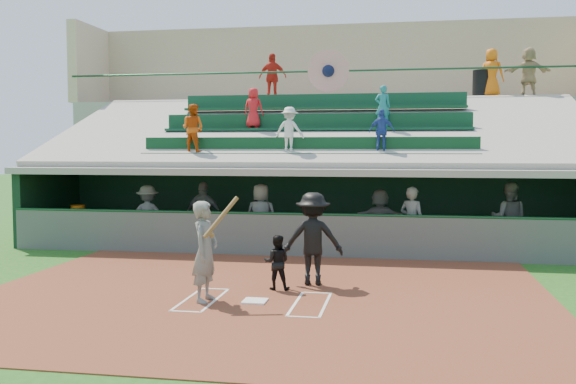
% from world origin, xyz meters
% --- Properties ---
extents(ground, '(100.00, 100.00, 0.00)m').
position_xyz_m(ground, '(0.00, 0.00, 0.00)').
color(ground, '#1E4F16').
rests_on(ground, ground).
extents(dirt_slab, '(11.00, 9.00, 0.02)m').
position_xyz_m(dirt_slab, '(0.00, 0.50, 0.01)').
color(dirt_slab, brown).
rests_on(dirt_slab, ground).
extents(home_plate, '(0.43, 0.43, 0.03)m').
position_xyz_m(home_plate, '(0.00, 0.00, 0.04)').
color(home_plate, white).
rests_on(home_plate, dirt_slab).
extents(batters_box_chalk, '(2.65, 1.85, 0.01)m').
position_xyz_m(batters_box_chalk, '(0.00, 0.00, 0.02)').
color(batters_box_chalk, silver).
rests_on(batters_box_chalk, dirt_slab).
extents(dugout_floor, '(16.00, 3.50, 0.04)m').
position_xyz_m(dugout_floor, '(0.00, 6.75, 0.02)').
color(dugout_floor, gray).
rests_on(dugout_floor, ground).
extents(concourse_slab, '(20.00, 3.00, 4.60)m').
position_xyz_m(concourse_slab, '(0.00, 13.50, 2.30)').
color(concourse_slab, gray).
rests_on(concourse_slab, ground).
extents(grandstand, '(20.40, 10.40, 7.80)m').
position_xyz_m(grandstand, '(-0.01, 10.51, 2.26)').
color(grandstand, '#525853').
rests_on(grandstand, ground).
extents(batter_at_plate, '(0.88, 0.78, 1.95)m').
position_xyz_m(batter_at_plate, '(-0.90, -0.11, 0.95)').
color(batter_at_plate, '#5F615C').
rests_on(batter_at_plate, dirt_slab).
extents(catcher, '(0.56, 0.46, 1.09)m').
position_xyz_m(catcher, '(0.20, 1.08, 0.57)').
color(catcher, black).
rests_on(catcher, dirt_slab).
extents(home_umpire, '(1.31, 0.85, 1.90)m').
position_xyz_m(home_umpire, '(0.84, 1.68, 0.97)').
color(home_umpire, black).
rests_on(home_umpire, dirt_slab).
extents(dugout_bench, '(15.69, 3.86, 0.48)m').
position_xyz_m(dugout_bench, '(-0.21, 8.07, 0.28)').
color(dugout_bench, olive).
rests_on(dugout_bench, dugout_floor).
extents(white_table, '(0.88, 0.75, 0.67)m').
position_xyz_m(white_table, '(-6.93, 6.46, 0.37)').
color(white_table, white).
rests_on(white_table, dugout_floor).
extents(water_cooler, '(0.41, 0.41, 0.41)m').
position_xyz_m(water_cooler, '(-6.91, 6.44, 0.92)').
color(water_cooler, orange).
rests_on(water_cooler, white_table).
extents(dugout_player_a, '(1.25, 0.92, 1.73)m').
position_xyz_m(dugout_player_a, '(-4.51, 5.99, 0.90)').
color(dugout_player_a, '#60625D').
rests_on(dugout_player_a, dugout_floor).
extents(dugout_player_b, '(1.09, 0.50, 1.82)m').
position_xyz_m(dugout_player_b, '(-2.94, 6.30, 0.95)').
color(dugout_player_b, '#535550').
rests_on(dugout_player_b, dugout_floor).
extents(dugout_player_c, '(0.91, 0.61, 1.81)m').
position_xyz_m(dugout_player_c, '(-1.15, 5.81, 0.95)').
color(dugout_player_c, '#5B5E58').
rests_on(dugout_player_c, dugout_floor).
extents(dugout_player_d, '(1.59, 0.59, 1.68)m').
position_xyz_m(dugout_player_d, '(2.08, 6.25, 0.88)').
color(dugout_player_d, '#61645E').
rests_on(dugout_player_d, dugout_floor).
extents(dugout_player_e, '(0.78, 0.69, 1.80)m').
position_xyz_m(dugout_player_e, '(2.91, 5.40, 0.94)').
color(dugout_player_e, '#565954').
rests_on(dugout_player_e, dugout_floor).
extents(dugout_player_f, '(1.05, 0.89, 1.89)m').
position_xyz_m(dugout_player_f, '(5.43, 6.20, 0.99)').
color(dugout_player_f, '#5B5D58').
rests_on(dugout_player_f, dugout_floor).
extents(trash_bin, '(0.66, 0.66, 0.99)m').
position_xyz_m(trash_bin, '(5.44, 12.61, 5.10)').
color(trash_bin, black).
rests_on(trash_bin, concourse_slab).
extents(concourse_staff_a, '(1.06, 0.44, 1.80)m').
position_xyz_m(concourse_staff_a, '(-2.20, 12.73, 5.50)').
color(concourse_staff_a, red).
rests_on(concourse_staff_a, concourse_slab).
extents(concourse_staff_b, '(0.99, 0.82, 1.73)m').
position_xyz_m(concourse_staff_b, '(5.74, 12.42, 5.46)').
color(concourse_staff_b, '#DD620D').
rests_on(concourse_staff_b, concourse_slab).
extents(concourse_staff_c, '(1.61, 0.62, 1.70)m').
position_xyz_m(concourse_staff_c, '(6.94, 12.20, 5.45)').
color(concourse_staff_c, tan).
rests_on(concourse_staff_c, concourse_slab).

